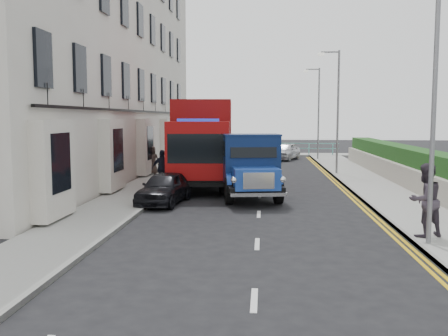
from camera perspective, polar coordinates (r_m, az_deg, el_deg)
ground at (r=15.02m, az=3.92°, el=-6.77°), size 120.00×120.00×0.00m
pavement_west at (r=24.47m, az=-8.11°, el=-1.80°), size 2.40×38.00×0.12m
pavement_east at (r=24.42m, az=16.71°, el=-2.00°), size 2.60×38.00×0.12m
promenade at (r=43.78m, az=4.36°, el=1.57°), size 30.00×2.50×0.12m
sea_plane at (r=74.73m, az=4.45°, el=3.26°), size 120.00×120.00×0.00m
terrace_west at (r=29.54m, az=-14.88°, el=13.18°), size 6.31×30.20×14.25m
garden_east at (r=24.80m, az=21.08°, el=-0.07°), size 1.45×28.00×1.75m
seafront_railing at (r=42.94m, az=4.36°, el=2.18°), size 13.00×0.08×1.11m
lamp_near at (r=13.31m, az=22.44°, el=8.53°), size 1.23×0.18×7.00m
lamp_mid at (r=28.95m, az=12.66°, el=7.10°), size 1.23×0.18×7.00m
lamp_far at (r=38.88m, az=10.59°, el=6.77°), size 1.23×0.18×7.00m
bedford_lorry at (r=19.68m, az=3.05°, el=-0.27°), size 2.97×5.69×2.58m
red_lorry at (r=23.90m, az=-2.42°, el=3.15°), size 3.10×7.91×4.07m
parked_car_front at (r=19.07m, az=-6.82°, el=-2.26°), size 1.86×3.71×1.22m
parked_car_mid at (r=27.05m, az=-3.42°, el=0.28°), size 1.57×4.14×1.35m
parked_car_rear at (r=27.69m, az=-3.24°, el=0.32°), size 1.97×4.44×1.27m
seafront_car_left at (r=41.16m, az=1.19°, el=2.21°), size 3.15×5.38×1.41m
seafront_car_right at (r=38.94m, az=7.02°, el=1.91°), size 2.77×4.19×1.33m
pedestrian_east_far at (r=14.18m, az=21.99°, el=-3.42°), size 1.17×1.06×1.95m
pedestrian_west_near at (r=22.68m, az=-7.03°, el=-0.07°), size 1.00×0.45×1.69m
pedestrian_west_far at (r=27.89m, az=-8.19°, el=0.88°), size 0.78×0.51×1.57m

